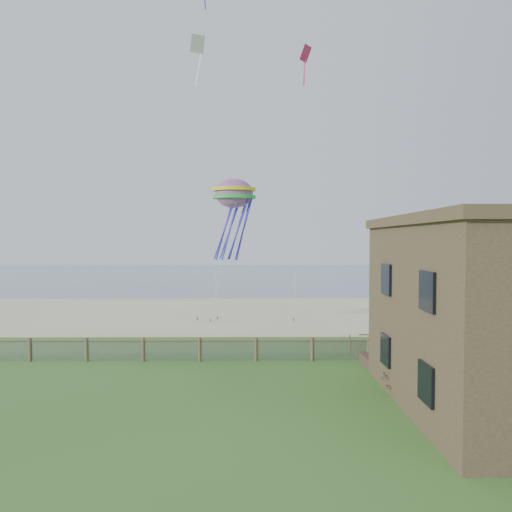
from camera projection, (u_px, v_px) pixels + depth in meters
name	position (u px, v px, depth m)	size (l,w,h in m)	color
ground	(257.00, 401.00, 18.29)	(160.00, 160.00, 0.00)	#376121
sand_beach	(255.00, 313.00, 40.28)	(72.00, 20.00, 0.02)	#C2B68C
ocean	(254.00, 275.00, 84.25)	(160.00, 68.00, 0.02)	slate
chainlink_fence	(256.00, 351.00, 24.27)	(36.20, 0.20, 1.25)	#4D3A2B
motel_deck	(509.00, 361.00, 23.38)	(15.00, 2.00, 0.50)	#4E372D
picnic_table	(406.00, 384.00, 19.20)	(1.84, 1.39, 0.78)	#4E372D
octopus_kite	(234.00, 216.00, 32.71)	(3.12, 2.20, 6.42)	#F54D26
kite_white	(198.00, 57.00, 31.99)	(1.19, 0.70, 3.07)	white
kite_red	(305.00, 63.00, 31.66)	(1.08, 0.70, 2.34)	#C3224A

